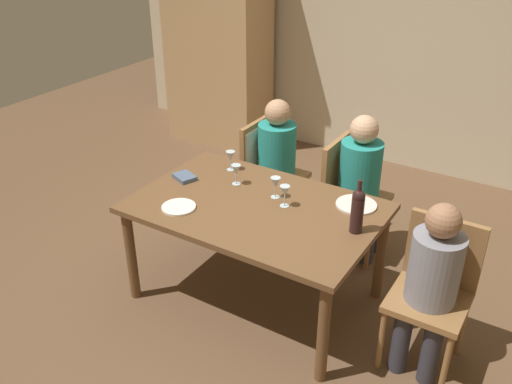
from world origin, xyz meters
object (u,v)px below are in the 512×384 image
object	(u,v)px
wine_glass_near_left	(276,183)
wine_glass_centre	(236,171)
person_man_bearded	(363,177)
wine_glass_near_right	(231,157)
person_man_guest	(280,157)
dinner_plate_guest_left	(356,205)
wine_bottle_tall_green	(357,209)
person_woman_host	(432,278)
dining_table	(256,216)
chair_far_right	(348,189)
dinner_plate_host	(179,207)
chair_far_left	(264,160)
armoire_cabinet	(218,44)
chair_right_end	(435,283)
wine_glass_far	(285,192)

from	to	relation	value
wine_glass_near_left	wine_glass_centre	size ratio (longest dim) A/B	1.00
person_man_bearded	wine_glass_near_right	bearing A→B (deg)	-56.11
person_man_guest	dinner_plate_guest_left	xyz separation A→B (m)	(0.90, -0.56, 0.10)
wine_bottle_tall_green	wine_glass_near_left	world-z (taller)	wine_bottle_tall_green
person_man_guest	person_man_bearded	bearing A→B (deg)	90.00
person_woman_host	wine_glass_near_left	bearing A→B (deg)	-9.38
dining_table	person_woman_host	bearing A→B (deg)	-1.24
wine_glass_near_right	chair_far_right	bearing A→B (deg)	37.90
wine_glass_near_left	wine_glass_near_right	xyz separation A→B (m)	(-0.49, 0.19, 0.00)
wine_bottle_tall_green	dinner_plate_host	distance (m)	1.15
wine_glass_centre	dinner_plate_host	bearing A→B (deg)	-105.49
chair_far_left	dinner_plate_host	world-z (taller)	chair_far_left
dinner_plate_host	person_man_bearded	bearing A→B (deg)	56.46
person_man_guest	wine_glass_near_left	world-z (taller)	person_man_guest
dinner_plate_host	dinner_plate_guest_left	bearing A→B (deg)	33.33
chair_far_right	wine_glass_centre	bearing A→B (deg)	-37.30
person_man_guest	wine_glass_near_left	xyz separation A→B (m)	(0.39, -0.75, 0.19)
armoire_cabinet	wine_glass_near_left	bearing A→B (deg)	-47.25
chair_far_left	person_man_guest	xyz separation A→B (m)	(0.15, 0.00, 0.06)
chair_far_right	dinner_plate_guest_left	size ratio (longest dim) A/B	3.41
chair_far_right	person_woman_host	world-z (taller)	person_woman_host
chair_far_right	chair_right_end	bearing A→B (deg)	47.94
armoire_cabinet	wine_glass_centre	xyz separation A→B (m)	(1.63, -2.09, -0.24)
person_woman_host	wine_glass_centre	size ratio (longest dim) A/B	7.43
chair_right_end	person_man_bearded	distance (m)	1.15
armoire_cabinet	wine_glass_far	size ratio (longest dim) A/B	14.63
wine_glass_near_right	wine_glass_centre	bearing A→B (deg)	-46.33
person_man_bearded	wine_glass_centre	world-z (taller)	person_man_bearded
chair_right_end	wine_bottle_tall_green	distance (m)	0.62
dining_table	chair_far_left	bearing A→B (deg)	118.13
person_man_guest	dinner_plate_guest_left	bearing A→B (deg)	57.87
chair_right_end	wine_bottle_tall_green	bearing A→B (deg)	4.38
chair_far_left	person_woman_host	xyz separation A→B (m)	(1.67, -0.93, 0.05)
chair_right_end	wine_glass_centre	distance (m)	1.50
chair_far_left	dinner_plate_guest_left	xyz separation A→B (m)	(1.05, -0.56, 0.16)
chair_right_end	wine_glass_near_left	xyz separation A→B (m)	(-1.13, 0.07, 0.32)
armoire_cabinet	wine_glass_near_right	world-z (taller)	armoire_cabinet
chair_far_left	dinner_plate_host	distance (m)	1.21
chair_right_end	wine_glass_near_right	xyz separation A→B (m)	(-1.62, 0.27, 0.32)
wine_glass_near_right	dinner_plate_host	world-z (taller)	wine_glass_near_right
chair_right_end	chair_far_left	xyz separation A→B (m)	(-1.67, 0.82, 0.06)
person_man_bearded	wine_glass_far	bearing A→B (deg)	-15.31
wine_glass_near_left	wine_glass_far	xyz separation A→B (m)	(0.11, -0.07, 0.00)
dinner_plate_guest_left	person_man_guest	bearing A→B (deg)	147.87
armoire_cabinet	wine_glass_near_right	bearing A→B (deg)	-52.73
person_woman_host	wine_bottle_tall_green	world-z (taller)	person_woman_host
person_man_bearded	wine_glass_near_left	world-z (taller)	person_man_bearded
chair_right_end	person_man_guest	xyz separation A→B (m)	(-1.52, 0.82, 0.13)
dinner_plate_host	wine_glass_centre	bearing A→B (deg)	74.51
person_man_guest	wine_glass_far	distance (m)	0.98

